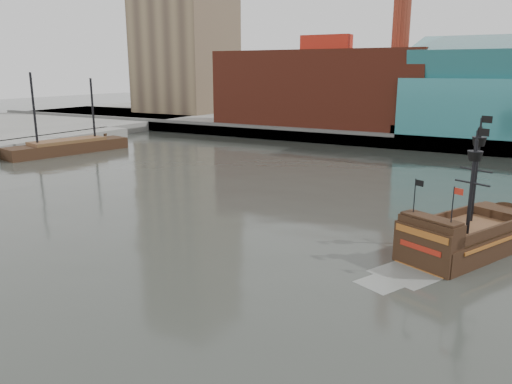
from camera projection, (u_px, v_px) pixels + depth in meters
The scene contains 7 objects.
ground at pixel (220, 289), 31.32m from camera, with size 400.00×400.00×0.00m, color #2A2D27.
promenade_far at pixel (452, 128), 108.95m from camera, with size 220.00×60.00×2.00m, color slate.
seawall at pixel (424, 143), 83.91m from camera, with size 220.00×1.00×2.60m, color #4C4C49.
pier at pixel (30, 145), 84.06m from camera, with size 6.00×40.00×2.00m, color slate.
skyline at pixel (486, 9), 94.54m from camera, with size 149.00×45.00×62.00m.
pirate_ship at pixel (466, 240), 37.26m from camera, with size 10.00×14.99×10.87m.
docked_vessel at pixel (68, 148), 81.75m from camera, with size 8.62×20.49×13.59m.
Camera 1 is at (16.13, -24.14, 13.42)m, focal length 35.00 mm.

